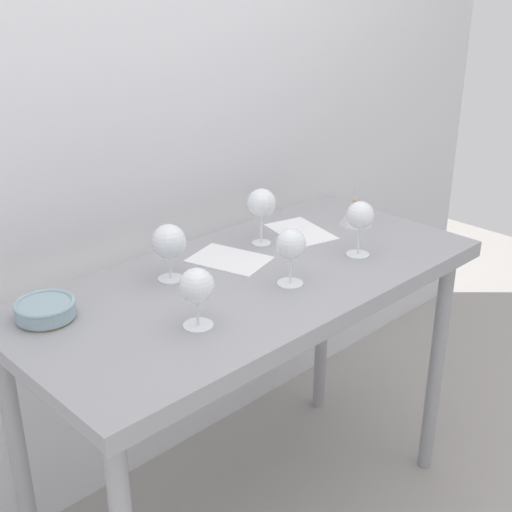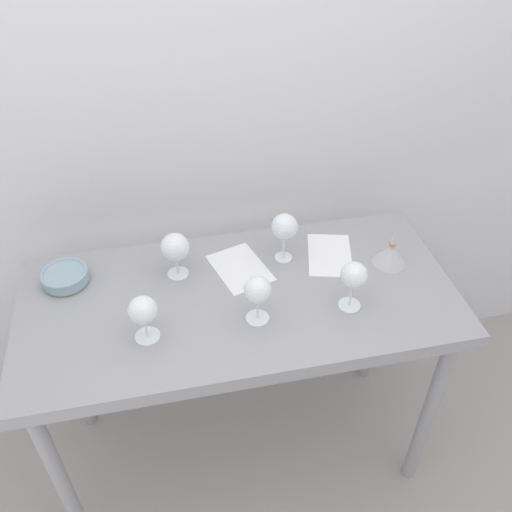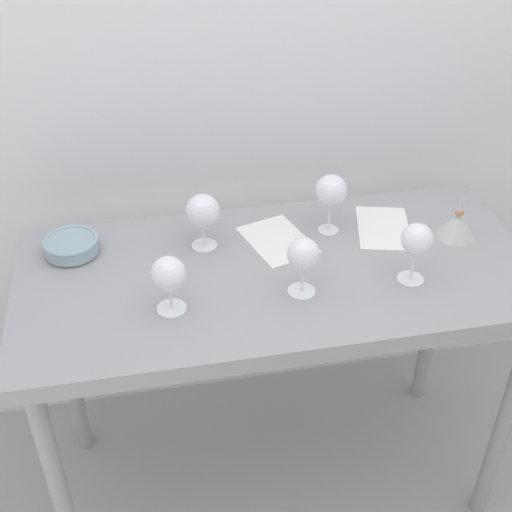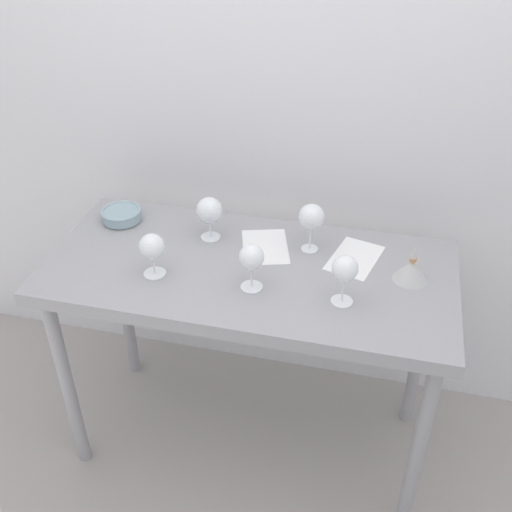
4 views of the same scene
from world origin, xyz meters
name	(u,v)px [view 2 (image 2 of 4)]	position (x,y,z in m)	size (l,w,h in m)	color
ground_plane	(243,445)	(0.00, 0.00, 0.00)	(6.00, 6.00, 0.00)	#9E9893
back_wall	(210,113)	(0.00, 0.49, 1.30)	(3.80, 0.04, 2.60)	silver
steel_counter	(239,318)	(0.00, -0.01, 0.79)	(1.40, 0.65, 0.90)	#939398
wine_glass_near_right	(354,277)	(0.33, -0.12, 1.02)	(0.08, 0.08, 0.17)	white
wine_glass_far_left	(175,248)	(-0.18, 0.14, 1.01)	(0.10, 0.10, 0.16)	white
wine_glass_near_center	(258,291)	(0.04, -0.12, 1.01)	(0.08, 0.08, 0.16)	white
wine_glass_near_left	(143,312)	(-0.30, -0.12, 1.01)	(0.09, 0.09, 0.15)	white
wine_glass_far_right	(285,228)	(0.19, 0.15, 1.03)	(0.09, 0.09, 0.18)	white
tasting_sheet_upper	(330,255)	(0.35, 0.13, 0.90)	(0.15, 0.23, 0.00)	white
tasting_sheet_lower	(240,268)	(0.03, 0.12, 0.90)	(0.16, 0.23, 0.00)	white
tasting_bowl	(65,276)	(-0.55, 0.17, 0.93)	(0.15, 0.15, 0.05)	#DBCC66
decanter_funnel	(391,253)	(0.54, 0.05, 0.94)	(0.12, 0.12, 0.13)	#B5B5B5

